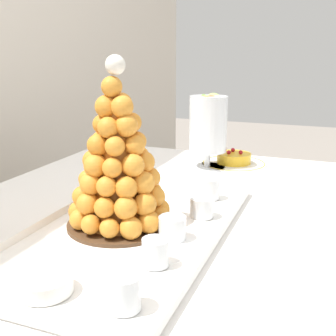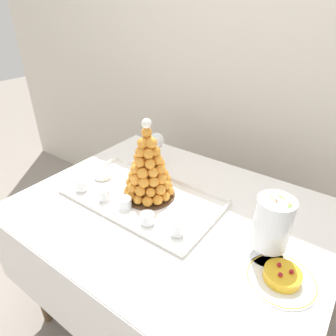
{
  "view_description": "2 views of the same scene",
  "coord_description": "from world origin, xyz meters",
  "px_view_note": "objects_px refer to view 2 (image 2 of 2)",
  "views": [
    {
      "loc": [
        -0.91,
        -0.4,
        1.14
      ],
      "look_at": [
        0.07,
        -0.03,
        0.85
      ],
      "focal_mm": 45.91,
      "sensor_mm": 36.0,
      "label": 1
    },
    {
      "loc": [
        0.58,
        -0.83,
        1.54
      ],
      "look_at": [
        -0.02,
        -0.0,
        0.95
      ],
      "focal_mm": 31.88,
      "sensor_mm": 36.0,
      "label": 2
    }
  ],
  "objects_px": {
    "serving_tray": "(142,197)",
    "wine_glass": "(157,141)",
    "dessert_cup_right": "(177,228)",
    "fruit_tart_plate": "(282,277)",
    "dessert_cup_mid_right": "(147,219)",
    "dessert_cup_left": "(81,185)",
    "creme_brulee_ramekin": "(103,174)",
    "dessert_cup_mid_left": "(104,195)",
    "croquembouche": "(148,168)",
    "dessert_cup_centre": "(125,203)",
    "macaron_goblet": "(272,223)"
  },
  "relations": [
    {
      "from": "croquembouche",
      "to": "dessert_cup_mid_right",
      "type": "height_order",
      "value": "croquembouche"
    },
    {
      "from": "dessert_cup_mid_left",
      "to": "fruit_tart_plate",
      "type": "relative_size",
      "value": 0.23
    },
    {
      "from": "macaron_goblet",
      "to": "dessert_cup_mid_left",
      "type": "bearing_deg",
      "value": -171.44
    },
    {
      "from": "dessert_cup_centre",
      "to": "creme_brulee_ramekin",
      "type": "relative_size",
      "value": 0.65
    },
    {
      "from": "dessert_cup_mid_left",
      "to": "dessert_cup_centre",
      "type": "relative_size",
      "value": 0.88
    },
    {
      "from": "dessert_cup_mid_right",
      "to": "wine_glass",
      "type": "bearing_deg",
      "value": 123.71
    },
    {
      "from": "serving_tray",
      "to": "wine_glass",
      "type": "distance_m",
      "value": 0.36
    },
    {
      "from": "dessert_cup_left",
      "to": "dessert_cup_right",
      "type": "distance_m",
      "value": 0.52
    },
    {
      "from": "macaron_goblet",
      "to": "wine_glass",
      "type": "bearing_deg",
      "value": 156.62
    },
    {
      "from": "wine_glass",
      "to": "croquembouche",
      "type": "bearing_deg",
      "value": -58.26
    },
    {
      "from": "fruit_tart_plate",
      "to": "macaron_goblet",
      "type": "bearing_deg",
      "value": 137.26
    },
    {
      "from": "croquembouche",
      "to": "fruit_tart_plate",
      "type": "xyz_separation_m",
      "value": [
        0.62,
        -0.11,
        -0.13
      ]
    },
    {
      "from": "serving_tray",
      "to": "dessert_cup_mid_right",
      "type": "height_order",
      "value": "dessert_cup_mid_right"
    },
    {
      "from": "fruit_tart_plate",
      "to": "wine_glass",
      "type": "xyz_separation_m",
      "value": [
        -0.79,
        0.38,
        0.11
      ]
    },
    {
      "from": "macaron_goblet",
      "to": "serving_tray",
      "type": "bearing_deg",
      "value": 179.15
    },
    {
      "from": "dessert_cup_left",
      "to": "creme_brulee_ramekin",
      "type": "xyz_separation_m",
      "value": [
        -0.0,
        0.14,
        -0.01
      ]
    },
    {
      "from": "serving_tray",
      "to": "dessert_cup_left",
      "type": "xyz_separation_m",
      "value": [
        -0.26,
        -0.12,
        0.03
      ]
    },
    {
      "from": "dessert_cup_mid_right",
      "to": "wine_glass",
      "type": "xyz_separation_m",
      "value": [
        -0.28,
        0.42,
        0.1
      ]
    },
    {
      "from": "dessert_cup_mid_left",
      "to": "macaron_goblet",
      "type": "bearing_deg",
      "value": 8.56
    },
    {
      "from": "dessert_cup_right",
      "to": "macaron_goblet",
      "type": "bearing_deg",
      "value": 17.28
    },
    {
      "from": "dessert_cup_left",
      "to": "dessert_cup_mid_left",
      "type": "distance_m",
      "value": 0.14
    },
    {
      "from": "wine_glass",
      "to": "serving_tray",
      "type": "bearing_deg",
      "value": -63.38
    },
    {
      "from": "dessert_cup_right",
      "to": "dessert_cup_mid_left",
      "type": "bearing_deg",
      "value": -178.82
    },
    {
      "from": "dessert_cup_mid_right",
      "to": "creme_brulee_ramekin",
      "type": "height_order",
      "value": "dessert_cup_mid_right"
    },
    {
      "from": "croquembouche",
      "to": "dessert_cup_right",
      "type": "bearing_deg",
      "value": -28.88
    },
    {
      "from": "dessert_cup_mid_left",
      "to": "wine_glass",
      "type": "relative_size",
      "value": 0.29
    },
    {
      "from": "dessert_cup_right",
      "to": "fruit_tart_plate",
      "type": "xyz_separation_m",
      "value": [
        0.38,
        0.02,
        -0.02
      ]
    },
    {
      "from": "dessert_cup_mid_left",
      "to": "croquembouche",
      "type": "bearing_deg",
      "value": 45.75
    },
    {
      "from": "dessert_cup_right",
      "to": "macaron_goblet",
      "type": "height_order",
      "value": "macaron_goblet"
    },
    {
      "from": "dessert_cup_mid_right",
      "to": "dessert_cup_left",
      "type": "bearing_deg",
      "value": -180.0
    },
    {
      "from": "dessert_cup_right",
      "to": "macaron_goblet",
      "type": "xyz_separation_m",
      "value": [
        0.31,
        0.1,
        0.11
      ]
    },
    {
      "from": "dessert_cup_mid_right",
      "to": "creme_brulee_ramekin",
      "type": "distance_m",
      "value": 0.42
    },
    {
      "from": "wine_glass",
      "to": "fruit_tart_plate",
      "type": "bearing_deg",
      "value": -25.66
    },
    {
      "from": "dessert_cup_right",
      "to": "creme_brulee_ramekin",
      "type": "xyz_separation_m",
      "value": [
        -0.52,
        0.12,
        -0.01
      ]
    },
    {
      "from": "dessert_cup_right",
      "to": "creme_brulee_ramekin",
      "type": "height_order",
      "value": "dessert_cup_right"
    },
    {
      "from": "creme_brulee_ramekin",
      "to": "fruit_tart_plate",
      "type": "relative_size",
      "value": 0.39
    },
    {
      "from": "croquembouche",
      "to": "dessert_cup_mid_left",
      "type": "distance_m",
      "value": 0.23
    },
    {
      "from": "fruit_tart_plate",
      "to": "dessert_cup_left",
      "type": "bearing_deg",
      "value": -177.42
    },
    {
      "from": "serving_tray",
      "to": "dessert_cup_right",
      "type": "relative_size",
      "value": 12.95
    },
    {
      "from": "creme_brulee_ramekin",
      "to": "dessert_cup_centre",
      "type": "bearing_deg",
      "value": -24.46
    },
    {
      "from": "dessert_cup_mid_right",
      "to": "wine_glass",
      "type": "relative_size",
      "value": 0.32
    },
    {
      "from": "dessert_cup_mid_left",
      "to": "dessert_cup_right",
      "type": "bearing_deg",
      "value": 1.18
    },
    {
      "from": "dessert_cup_left",
      "to": "dessert_cup_centre",
      "type": "relative_size",
      "value": 0.95
    },
    {
      "from": "dessert_cup_right",
      "to": "macaron_goblet",
      "type": "relative_size",
      "value": 0.22
    },
    {
      "from": "dessert_cup_centre",
      "to": "fruit_tart_plate",
      "type": "xyz_separation_m",
      "value": [
        0.65,
        0.02,
        -0.02
      ]
    },
    {
      "from": "fruit_tart_plate",
      "to": "creme_brulee_ramekin",
      "type": "bearing_deg",
      "value": 173.96
    },
    {
      "from": "croquembouche",
      "to": "fruit_tart_plate",
      "type": "bearing_deg",
      "value": -9.94
    },
    {
      "from": "dessert_cup_left",
      "to": "wine_glass",
      "type": "relative_size",
      "value": 0.31
    },
    {
      "from": "croquembouche",
      "to": "dessert_cup_right",
      "type": "xyz_separation_m",
      "value": [
        0.24,
        -0.13,
        -0.11
      ]
    },
    {
      "from": "dessert_cup_mid_right",
      "to": "creme_brulee_ramekin",
      "type": "relative_size",
      "value": 0.63
    }
  ]
}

